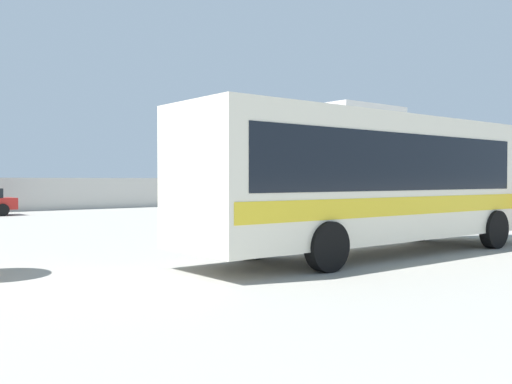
% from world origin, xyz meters
% --- Properties ---
extents(ground_plane, '(300.00, 300.00, 0.00)m').
position_xyz_m(ground_plane, '(0.00, 10.00, 0.00)').
color(ground_plane, gray).
extents(perimeter_wall, '(80.00, 0.30, 2.00)m').
position_xyz_m(perimeter_wall, '(0.00, 25.15, 1.00)').
color(perimeter_wall, beige).
rests_on(perimeter_wall, ground_plane).
extents(coach_bus_cream_yellow, '(11.20, 2.88, 3.66)m').
position_xyz_m(coach_bus_cream_yellow, '(0.71, -0.83, 1.95)').
color(coach_bus_cream_yellow, silver).
rests_on(coach_bus_cream_yellow, ground_plane).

